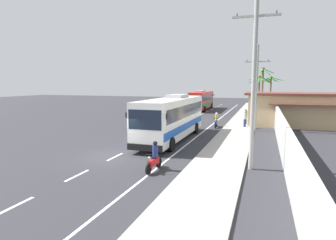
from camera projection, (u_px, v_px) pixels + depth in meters
ground_plane at (114, 157)px, 18.57m from camera, size 160.00×160.00×0.00m
sidewalk_kerb at (234, 136)px, 25.74m from camera, size 3.20×90.00×0.14m
lane_markings at (197, 127)px, 31.64m from camera, size 3.70×71.00×0.01m
boundary_wall at (277, 120)px, 28.12m from camera, size 0.24×60.00×2.48m
coach_bus_foreground at (172, 117)px, 24.29m from camera, size 3.08×12.14×3.87m
coach_bus_far_lane at (202, 100)px, 51.35m from camera, size 3.03×12.12×3.63m
motorcycle_beside_bus at (154, 159)px, 15.69m from camera, size 0.56×1.96×1.67m
motorcycle_trailing at (216, 121)px, 31.18m from camera, size 0.56×1.96×1.65m
pedestrian_near_kerb at (245, 118)px, 30.65m from camera, size 0.36×0.36×1.75m
pedestrian_midwalk at (246, 116)px, 32.70m from camera, size 0.36×0.36×1.76m
utility_pole_nearest at (254, 75)px, 15.32m from camera, size 2.52×0.24×10.26m
utility_pole_mid at (256, 87)px, 28.32m from camera, size 2.52×0.24×8.73m
palm_nearest at (259, 85)px, 39.37m from camera, size 3.22×3.26×6.00m
palm_second at (263, 81)px, 46.89m from camera, size 3.67×3.95×7.56m
palm_third at (271, 85)px, 48.68m from camera, size 3.90×3.86×6.14m
roadside_building at (314, 110)px, 31.74m from camera, size 15.09×7.08×3.81m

